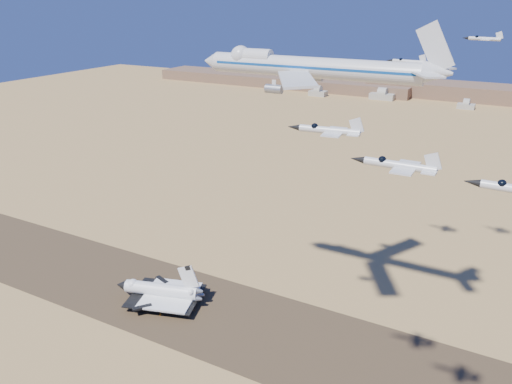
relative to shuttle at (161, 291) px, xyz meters
The scene contains 13 objects.
ground 22.29m from the shuttle, ahead, with size 1200.00×1200.00×0.00m, color tan.
runway 22.28m from the shuttle, ahead, with size 600.00×50.00×0.06m, color #483924.
ridgeline 536.91m from the shuttle, 80.69° to the left, with size 960.00×90.00×18.00m.
hangars 482.83m from the shuttle, 95.04° to the left, with size 200.50×29.50×30.00m.
shuttle is the anchor object (origin of this frame).
carrier_747 109.61m from the shuttle, 10.88° to the left, with size 81.80×63.54×20.41m.
crew_a 8.51m from the shuttle, 55.38° to the right, with size 0.69×0.46×1.91m, color orange.
crew_b 11.04m from the shuttle, 53.79° to the right, with size 0.93×0.54×1.92m, color orange.
crew_c 11.95m from the shuttle, 28.13° to the right, with size 1.05×0.54×1.79m, color orange.
chase_jet_a 127.78m from the shuttle, 25.54° to the right, with size 16.46×9.03×4.11m.
chase_jet_b 141.04m from the shuttle, 25.97° to the right, with size 16.61×8.76×4.14m.
chase_jet_d 135.26m from the shuttle, 39.78° to the left, with size 15.50×8.33×3.86m.
chase_jet_e 159.18m from the shuttle, 34.34° to the left, with size 14.15×7.86×3.54m.
Camera 1 is at (97.87, -140.39, 118.65)m, focal length 35.00 mm.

